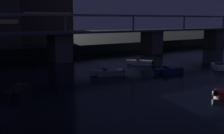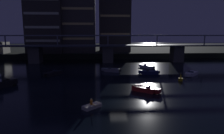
{
  "view_description": "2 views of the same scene",
  "coord_description": "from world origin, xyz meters",
  "px_view_note": "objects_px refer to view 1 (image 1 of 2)",
  "views": [
    {
      "loc": [
        -21.98,
        -11.72,
        8.18
      ],
      "look_at": [
        -0.1,
        20.9,
        1.54
      ],
      "focal_mm": 44.38,
      "sensor_mm": 36.0,
      "label": 1
    },
    {
      "loc": [
        -2.62,
        -26.81,
        9.61
      ],
      "look_at": [
        0.14,
        17.89,
        2.0
      ],
      "focal_mm": 31.01,
      "sensor_mm": 36.0,
      "label": 2
    }
  ],
  "objects_px": {
    "river_bridge": "(59,41)",
    "speedboat_mid_left": "(108,73)",
    "speedboat_near_center": "(218,67)",
    "speedboat_far_left": "(140,62)",
    "speedboat_mid_right": "(169,70)",
    "speedboat_mid_center": "(19,91)"
  },
  "relations": [
    {
      "from": "speedboat_near_center",
      "to": "speedboat_mid_right",
      "type": "xyz_separation_m",
      "value": [
        -9.57,
        2.09,
        0.0
      ]
    },
    {
      "from": "river_bridge",
      "to": "speedboat_mid_left",
      "type": "distance_m",
      "value": 17.67
    },
    {
      "from": "speedboat_mid_right",
      "to": "speedboat_mid_center",
      "type": "bearing_deg",
      "value": 179.6
    },
    {
      "from": "river_bridge",
      "to": "speedboat_mid_center",
      "type": "distance_m",
      "value": 25.32
    },
    {
      "from": "speedboat_near_center",
      "to": "speedboat_far_left",
      "type": "distance_m",
      "value": 13.65
    },
    {
      "from": "speedboat_near_center",
      "to": "speedboat_far_left",
      "type": "xyz_separation_m",
      "value": [
        -7.94,
        11.11,
        0.0
      ]
    },
    {
      "from": "river_bridge",
      "to": "speedboat_mid_center",
      "type": "relative_size",
      "value": 21.96
    },
    {
      "from": "river_bridge",
      "to": "speedboat_far_left",
      "type": "height_order",
      "value": "river_bridge"
    },
    {
      "from": "speedboat_mid_left",
      "to": "speedboat_mid_center",
      "type": "bearing_deg",
      "value": -165.99
    },
    {
      "from": "speedboat_mid_right",
      "to": "speedboat_far_left",
      "type": "xyz_separation_m",
      "value": [
        1.63,
        9.01,
        0.0
      ]
    },
    {
      "from": "speedboat_near_center",
      "to": "speedboat_mid_center",
      "type": "distance_m",
      "value": 32.88
    },
    {
      "from": "speedboat_near_center",
      "to": "speedboat_far_left",
      "type": "bearing_deg",
      "value": 125.56
    },
    {
      "from": "river_bridge",
      "to": "speedboat_far_left",
      "type": "relative_size",
      "value": 22.85
    },
    {
      "from": "speedboat_near_center",
      "to": "speedboat_mid_right",
      "type": "bearing_deg",
      "value": 167.65
    },
    {
      "from": "river_bridge",
      "to": "speedboat_mid_left",
      "type": "bearing_deg",
      "value": -89.02
    },
    {
      "from": "speedboat_mid_center",
      "to": "speedboat_mid_right",
      "type": "height_order",
      "value": "same"
    },
    {
      "from": "speedboat_mid_left",
      "to": "speedboat_mid_right",
      "type": "xyz_separation_m",
      "value": [
        9.02,
        -3.71,
        0.0
      ]
    },
    {
      "from": "speedboat_mid_right",
      "to": "speedboat_far_left",
      "type": "bearing_deg",
      "value": 79.76
    },
    {
      "from": "speedboat_near_center",
      "to": "speedboat_mid_center",
      "type": "bearing_deg",
      "value": 176.06
    },
    {
      "from": "speedboat_mid_left",
      "to": "speedboat_far_left",
      "type": "xyz_separation_m",
      "value": [
        10.65,
        5.3,
        0.0
      ]
    },
    {
      "from": "river_bridge",
      "to": "speedboat_near_center",
      "type": "relative_size",
      "value": 23.53
    },
    {
      "from": "speedboat_mid_center",
      "to": "speedboat_mid_right",
      "type": "xyz_separation_m",
      "value": [
        23.23,
        -0.16,
        0.0
      ]
    }
  ]
}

